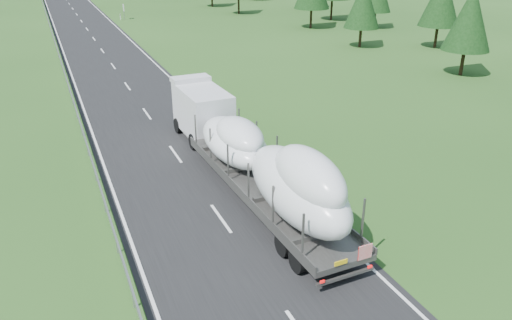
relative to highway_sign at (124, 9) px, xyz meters
name	(u,v)px	position (x,y,z in m)	size (l,w,h in m)	color
road_surface	(72,8)	(-7.20, 20.00, -1.80)	(10.00, 400.00, 0.02)	black
guardrail	(44,6)	(-12.50, 19.94, -1.21)	(0.10, 400.00, 0.76)	slate
highway_sign	(124,9)	(0.00, 0.00, 0.00)	(0.08, 0.90, 2.60)	slate
boat_truck	(251,151)	(-4.60, -68.73, 0.62)	(3.52, 21.27, 4.82)	silver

